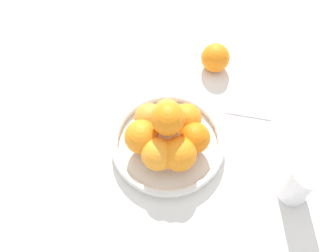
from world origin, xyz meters
name	(u,v)px	position (x,y,z in m)	size (l,w,h in m)	color
ground_plane	(168,146)	(0.00, 0.00, 0.00)	(4.00, 4.00, 0.00)	silver
fruit_bowl	(168,143)	(0.00, 0.00, 0.02)	(0.28, 0.28, 0.04)	silver
orange_pile	(168,133)	(0.00, 0.01, 0.08)	(0.19, 0.19, 0.13)	orange
stray_orange	(215,58)	(-0.16, -0.23, 0.04)	(0.08, 0.08, 0.08)	orange
drinking_glass	(300,184)	(-0.26, 0.15, 0.06)	(0.07, 0.07, 0.12)	white
napkin_folded	(249,97)	(-0.24, -0.12, 0.00)	(0.12, 0.12, 0.01)	white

